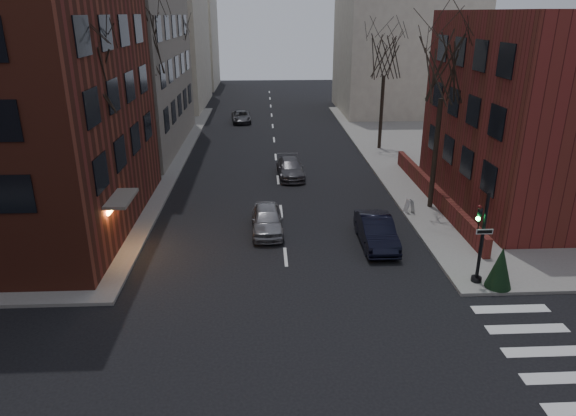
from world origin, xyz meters
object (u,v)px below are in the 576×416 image
(streetlamp_far, at_px, (189,84))
(car_lane_far, at_px, (241,117))
(traffic_signal, at_px, (480,244))
(car_lane_gray, at_px, (290,168))
(tree_right_a, at_px, (444,69))
(tree_right_b, at_px, (385,56))
(tree_left_a, at_px, (86,70))
(car_lane_silver, at_px, (267,220))
(tree_left_c, at_px, (177,45))
(evergreen_shrub, at_px, (500,267))
(tree_left_b, at_px, (143,44))
(parked_sedan, at_px, (376,231))
(streetlamp_near, at_px, (146,127))
(sandwich_board, at_px, (410,206))

(streetlamp_far, distance_m, car_lane_far, 6.50)
(traffic_signal, height_order, car_lane_gray, traffic_signal)
(tree_right_a, distance_m, tree_right_b, 14.01)
(tree_right_b, bearing_deg, tree_left_a, -134.36)
(tree_right_a, relative_size, car_lane_silver, 2.39)
(tree_left_c, height_order, evergreen_shrub, tree_left_c)
(tree_left_c, xyz_separation_m, car_lane_gray, (9.70, -15.34, -7.40))
(tree_left_b, distance_m, car_lane_silver, 15.84)
(tree_left_b, xyz_separation_m, car_lane_silver, (7.96, -10.95, -8.22))
(tree_left_a, distance_m, tree_left_c, 26.00)
(tree_left_b, bearing_deg, car_lane_silver, -53.99)
(tree_left_b, xyz_separation_m, parked_sedan, (13.35, -12.82, -8.18))
(tree_left_b, relative_size, tree_right_b, 1.18)
(tree_left_b, relative_size, car_lane_silver, 2.65)
(streetlamp_near, height_order, car_lane_silver, streetlamp_near)
(tree_left_a, bearing_deg, streetlamp_far, 88.77)
(traffic_signal, xyz_separation_m, car_lane_gray, (-7.04, 15.67, -1.28))
(traffic_signal, bearing_deg, car_lane_silver, 145.41)
(tree_left_c, distance_m, evergreen_shrub, 36.71)
(parked_sedan, bearing_deg, streetlamp_near, 145.38)
(tree_right_a, distance_m, streetlamp_near, 17.87)
(tree_left_b, bearing_deg, streetlamp_far, 87.85)
(tree_left_b, relative_size, evergreen_shrub, 6.02)
(tree_right_b, bearing_deg, tree_left_b, -161.18)
(streetlamp_near, relative_size, parked_sedan, 1.42)
(tree_right_b, distance_m, car_lane_silver, 20.68)
(parked_sedan, bearing_deg, streetlamp_far, 113.92)
(tree_right_a, xyz_separation_m, tree_right_b, (0.00, 14.00, -0.44))
(traffic_signal, xyz_separation_m, sandwich_board, (-0.64, 8.05, -1.36))
(evergreen_shrub, bearing_deg, tree_left_c, 119.07)
(streetlamp_near, distance_m, parked_sedan, 15.90)
(car_lane_silver, bearing_deg, car_lane_gray, 78.46)
(car_lane_gray, bearing_deg, tree_left_a, -135.22)
(car_lane_gray, bearing_deg, tree_left_c, 119.38)
(parked_sedan, relative_size, sandwich_board, 5.50)
(streetlamp_far, distance_m, car_lane_gray, 19.91)
(tree_right_a, bearing_deg, evergreen_shrub, -90.54)
(streetlamp_near, height_order, car_lane_far, streetlamp_near)
(tree_left_b, height_order, car_lane_gray, tree_left_b)
(sandwich_board, distance_m, evergreen_shrub, 8.68)
(streetlamp_near, distance_m, car_lane_far, 22.97)
(streetlamp_far, xyz_separation_m, sandwich_board, (15.50, -24.95, -3.68))
(traffic_signal, height_order, car_lane_silver, traffic_signal)
(evergreen_shrub, bearing_deg, car_lane_gray, 115.79)
(tree_left_a, bearing_deg, traffic_signal, -16.65)
(tree_left_c, relative_size, tree_right_a, 1.00)
(car_lane_silver, bearing_deg, tree_left_a, -173.81)
(car_lane_gray, bearing_deg, tree_right_a, -43.07)
(tree_left_a, height_order, car_lane_silver, tree_left_a)
(streetlamp_far, height_order, car_lane_far, streetlamp_far)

